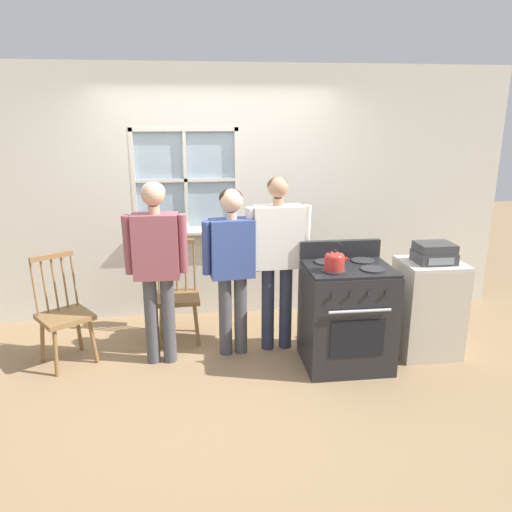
% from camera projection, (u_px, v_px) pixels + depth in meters
% --- Properties ---
extents(ground_plane, '(16.00, 16.00, 0.00)m').
position_uv_depth(ground_plane, '(229.00, 371.00, 4.42)').
color(ground_plane, '#937551').
extents(wall_back, '(6.40, 0.16, 2.70)m').
position_uv_depth(wall_back, '(219.00, 196.00, 5.39)').
color(wall_back, silver).
rests_on(wall_back, ground_plane).
extents(chair_by_window, '(0.44, 0.42, 1.00)m').
position_uv_depth(chair_by_window, '(178.00, 297.00, 4.94)').
color(chair_by_window, olive).
rests_on(chair_by_window, ground_plane).
extents(chair_near_wall, '(0.57, 0.57, 1.00)m').
position_uv_depth(chair_near_wall, '(64.00, 316.00, 4.47)').
color(chair_near_wall, olive).
rests_on(chair_near_wall, ground_plane).
extents(person_elderly_left, '(0.55, 0.23, 1.65)m').
position_uv_depth(person_elderly_left, '(157.00, 257.00, 4.33)').
color(person_elderly_left, '#4C4C51').
rests_on(person_elderly_left, ground_plane).
extents(person_teen_center, '(0.55, 0.25, 1.57)m').
position_uv_depth(person_teen_center, '(232.00, 257.00, 4.50)').
color(person_teen_center, '#4C4C51').
rests_on(person_teen_center, ground_plane).
extents(person_adult_right, '(0.61, 0.23, 1.66)m').
position_uv_depth(person_adult_right, '(277.00, 248.00, 4.60)').
color(person_adult_right, '#2D3347').
rests_on(person_adult_right, ground_plane).
extents(stove, '(0.75, 0.68, 1.08)m').
position_uv_depth(stove, '(346.00, 315.00, 4.44)').
color(stove, '#232326').
rests_on(stove, ground_plane).
extents(kettle, '(0.21, 0.17, 0.25)m').
position_uv_depth(kettle, '(335.00, 260.00, 4.14)').
color(kettle, red).
rests_on(kettle, stove).
extents(potted_plant, '(0.12, 0.12, 0.30)m').
position_uv_depth(potted_plant, '(182.00, 224.00, 5.33)').
color(potted_plant, beige).
rests_on(potted_plant, wall_back).
extents(handbag, '(0.22, 0.19, 0.31)m').
position_uv_depth(handbag, '(176.00, 254.00, 5.05)').
color(handbag, black).
rests_on(handbag, chair_by_window).
extents(side_counter, '(0.55, 0.50, 0.90)m').
position_uv_depth(side_counter, '(428.00, 308.00, 4.66)').
color(side_counter, beige).
rests_on(side_counter, ground_plane).
extents(stereo, '(0.34, 0.29, 0.18)m').
position_uv_depth(stereo, '(434.00, 253.00, 4.49)').
color(stereo, '#38383A').
rests_on(stereo, side_counter).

